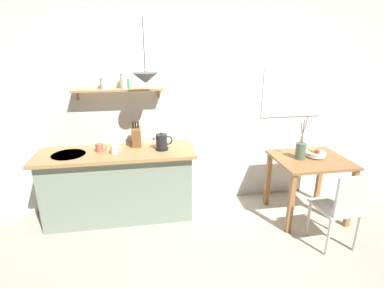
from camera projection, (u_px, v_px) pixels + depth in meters
ground_plane at (203, 223)px, 3.64m from camera, size 14.00×14.00×0.00m
back_wall at (210, 104)px, 3.84m from camera, size 6.80×0.11×2.70m
kitchen_counter at (119, 184)px, 3.64m from camera, size 1.83×0.63×0.89m
wall_shelf at (118, 87)px, 3.43m from camera, size 1.05×0.20×0.31m
dining_table at (309, 169)px, 3.62m from camera, size 0.85×0.75×0.78m
dining_chair_near at (341, 206)px, 3.06m from camera, size 0.42×0.43×0.89m
fruit_bowl at (315, 153)px, 3.62m from camera, size 0.24×0.24×0.12m
twig_vase at (301, 151)px, 3.53m from camera, size 0.12×0.12×0.53m
electric_kettle at (162, 142)px, 3.51m from camera, size 0.24×0.16×0.21m
knife_block at (136, 137)px, 3.59m from camera, size 0.11×0.19×0.33m
coffee_mug_by_sink at (100, 148)px, 3.45m from camera, size 0.13×0.09×0.10m
coffee_mug_spare at (115, 149)px, 3.39m from camera, size 0.12×0.08×0.10m
pendant_lamp at (145, 78)px, 3.14m from camera, size 0.28×0.28×0.66m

